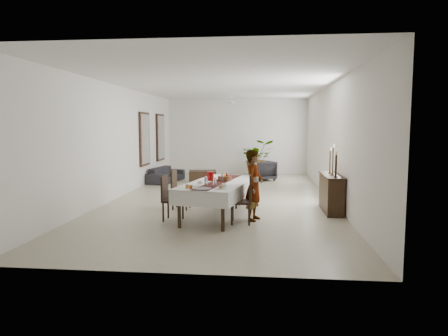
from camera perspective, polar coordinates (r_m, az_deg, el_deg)
floor at (r=11.52m, az=-0.14°, el=-4.23°), size 6.00×12.00×0.00m
ceiling at (r=11.40m, az=-0.14°, el=11.81°), size 6.00×12.00×0.02m
wall_back at (r=17.33m, az=1.90°, el=4.52°), size 6.00×0.02×3.20m
wall_front at (r=5.43m, az=-6.65°, el=1.23°), size 6.00×0.02×3.20m
wall_left at (r=12.03m, az=-14.53°, el=3.68°), size 0.02×12.00×3.20m
wall_right at (r=11.44m, az=15.01°, el=3.56°), size 0.02×12.00×3.20m
dining_table_top at (r=8.99m, az=-0.72°, el=-2.25°), size 1.51×2.66×0.05m
table_leg_fl at (r=8.12m, az=-6.41°, el=-5.99°), size 0.09×0.09×0.73m
table_leg_fr at (r=7.80m, az=-0.17°, el=-6.44°), size 0.09×0.09×0.73m
table_leg_bl at (r=10.31m, az=-1.14°, el=-3.39°), size 0.09×0.09×0.73m
table_leg_br at (r=10.06m, az=3.85°, el=-3.63°), size 0.09×0.09×0.73m
tablecloth_top at (r=8.98m, az=-0.73°, el=-2.05°), size 1.74×2.88×0.01m
tablecloth_drape_left at (r=9.21m, az=-4.35°, el=-2.82°), size 0.54×2.65×0.31m
tablecloth_drape_right at (r=8.84m, az=3.06°, el=-3.18°), size 0.54×2.65×0.31m
tablecloth_drape_near at (r=7.76m, az=-3.76°, el=-4.48°), size 1.21×0.25×0.31m
tablecloth_drape_far at (r=10.28m, az=1.56°, el=-1.88°), size 1.21×0.25×0.31m
table_runner at (r=8.98m, az=-0.73°, el=-2.00°), size 0.87×2.63×0.00m
red_pitcher at (r=9.20m, az=-1.98°, el=-1.17°), size 0.18×0.18×0.21m
pitcher_handle at (r=9.23m, az=-2.50°, el=-1.15°), size 0.13×0.05×0.13m
wine_glass_near at (r=8.29m, az=-1.33°, el=-2.06°), size 0.07×0.07×0.18m
wine_glass_mid at (r=8.46m, az=-2.59°, el=-1.90°), size 0.07×0.07×0.18m
wine_glass_far at (r=9.00m, az=-0.31°, el=-1.42°), size 0.07×0.07×0.18m
teacup_right at (r=8.29m, az=0.02°, el=-2.46°), size 0.09×0.09×0.06m
saucer_right at (r=8.30m, az=0.02°, el=-2.63°), size 0.16×0.16×0.01m
teacup_left at (r=8.74m, az=-3.42°, el=-2.04°), size 0.09×0.09×0.06m
saucer_left at (r=8.74m, az=-3.42°, el=-2.20°), size 0.16×0.16×0.01m
plate_near_right at (r=7.99m, az=-0.42°, el=-2.96°), size 0.25×0.25×0.02m
bread_near_right at (r=7.99m, az=-0.42°, el=-2.75°), size 0.09×0.09×0.09m
plate_near_left at (r=8.35m, az=-4.42°, el=-2.58°), size 0.25×0.25×0.02m
plate_far_left at (r=9.63m, az=-1.58°, el=-1.43°), size 0.25×0.25×0.02m
serving_tray at (r=7.95m, az=-3.14°, el=-2.99°), size 0.38×0.38×0.02m
jam_jar_a at (r=8.00m, az=-4.76°, el=-2.74°), size 0.07×0.07×0.08m
jam_jar_b at (r=8.10m, az=-5.28°, el=-2.64°), size 0.07×0.07×0.08m
fruit_basket at (r=9.21m, az=0.08°, el=-1.49°), size 0.31×0.31×0.10m
fruit_red at (r=9.21m, az=0.30°, el=-0.99°), size 0.09×0.09×0.09m
fruit_green at (r=9.24m, az=-0.11°, el=-0.97°), size 0.08×0.08×0.08m
fruit_yellow at (r=9.15m, az=-0.02°, el=-1.04°), size 0.09×0.09×0.09m
chair_right_near_seat at (r=8.43m, az=2.42°, el=-4.87°), size 0.45×0.45×0.05m
chair_right_near_leg_fl at (r=8.30m, az=3.61°, el=-6.76°), size 0.04×0.04×0.43m
chair_right_near_leg_fr at (r=8.65m, az=3.65°, el=-6.23°), size 0.04×0.04×0.43m
chair_right_near_leg_bl at (r=8.31m, az=1.12°, el=-6.72°), size 0.04×0.04×0.43m
chair_right_near_leg_br at (r=8.66m, az=1.26°, el=-6.20°), size 0.04×0.04×0.43m
chair_right_near_back at (r=8.37m, az=3.79°, el=-2.87°), size 0.05×0.44×0.56m
chair_right_far_seat at (r=10.07m, az=3.12°, el=-2.79°), size 0.55×0.55×0.06m
chair_right_far_leg_fl at (r=9.88m, az=4.03°, el=-4.55°), size 0.06×0.06×0.48m
chair_right_far_leg_fr at (r=10.27m, az=4.42°, el=-4.15°), size 0.06×0.06×0.48m
chair_right_far_leg_bl at (r=9.96m, az=1.75°, el=-4.45°), size 0.06×0.06×0.48m
chair_right_far_leg_br at (r=10.34m, az=2.23°, el=-4.06°), size 0.06×0.06×0.48m
chair_right_far_back at (r=9.98m, az=4.38°, el=-0.94°), size 0.12×0.49×0.62m
chair_left_near_seat at (r=8.76m, az=-7.29°, el=-4.66°), size 0.45×0.45×0.05m
chair_left_near_leg_fl at (r=9.02m, az=-7.98°, el=-5.85°), size 0.04×0.04×0.41m
chair_left_near_leg_fr at (r=8.70m, az=-8.68°, el=-6.29°), size 0.04×0.04×0.41m
chair_left_near_leg_bl at (r=8.92m, az=-5.90°, el=-5.96°), size 0.04×0.04×0.41m
chair_left_near_leg_br at (r=8.60m, az=-6.54°, el=-6.41°), size 0.04×0.04×0.41m
chair_left_near_back at (r=8.77m, az=-8.49°, el=-2.80°), size 0.07×0.42×0.53m
chair_left_far_seat at (r=9.96m, az=-6.12°, el=-3.36°), size 0.44×0.44×0.05m
chair_left_far_leg_fl at (r=10.20m, az=-6.77°, el=-4.45°), size 0.04×0.04×0.41m
chair_left_far_leg_fr at (r=9.88m, az=-7.33°, el=-4.79°), size 0.04×0.04×0.41m
chair_left_far_leg_bl at (r=10.11m, az=-4.92°, el=-4.52°), size 0.04×0.04×0.41m
chair_left_far_leg_br at (r=9.79m, az=-5.42°, el=-4.88°), size 0.04×0.04×0.41m
chair_left_far_back at (r=9.97m, az=-7.18°, el=-1.72°), size 0.07×0.42×0.53m
woman at (r=8.67m, az=4.32°, el=-2.50°), size 0.51×0.64×1.54m
sideboard_body at (r=9.93m, az=15.07°, el=-3.56°), size 0.39×1.44×0.87m
sideboard_top at (r=9.87m, az=15.14°, el=-0.99°), size 0.42×1.50×0.03m
candlestick_near_base at (r=9.35m, az=15.67°, el=-1.21°), size 0.10×0.10×0.03m
candlestick_near_shaft at (r=9.32m, az=15.71°, el=0.35°), size 0.05×0.05×0.48m
candlestick_near_candle at (r=9.30m, az=15.76°, el=2.06°), size 0.03×0.03×0.08m
candlestick_mid_base at (r=9.73m, az=15.28°, el=-0.93°), size 0.10×0.10×0.03m
candlestick_mid_shaft at (r=9.69m, az=15.33°, el=0.99°), size 0.05×0.05×0.63m
candlestick_mid_candle at (r=9.67m, az=15.39°, el=3.07°), size 0.03×0.03×0.08m
candlestick_far_base at (r=10.10m, az=14.92°, el=-0.67°), size 0.10×0.10×0.03m
candlestick_far_shaft at (r=10.08m, az=14.96°, el=0.91°), size 0.05×0.05×0.53m
candlestick_far_candle at (r=10.05m, az=15.01°, el=2.63°), size 0.03×0.03×0.08m
sofa at (r=14.86m, az=-8.27°, el=-0.92°), size 1.08×1.97×0.54m
armchair at (r=15.16m, az=5.59°, el=-0.37°), size 1.08×1.09×0.74m
coffee_table at (r=14.58m, az=-3.07°, el=-1.22°), size 1.07×0.80×0.43m
potted_plant at (r=16.50m, az=4.87°, el=1.46°), size 1.52×1.37×1.49m
mirror_frame_near at (r=14.10m, az=-11.28°, el=4.07°), size 0.06×1.05×1.85m
mirror_glass_near at (r=14.09m, az=-11.15°, el=4.07°), size 0.01×0.90×1.70m
mirror_frame_far at (r=16.12m, az=-9.10°, el=4.34°), size 0.06×1.05×1.85m
mirror_glass_far at (r=16.11m, az=-8.98°, el=4.34°), size 0.01×0.90×1.70m
fan_rod at (r=14.37m, az=1.10°, el=10.20°), size 0.04×0.04×0.20m
fan_hub at (r=14.35m, az=1.10°, el=9.41°), size 0.16×0.16×0.08m
fan_blade_n at (r=14.70m, az=1.21°, el=9.32°), size 0.10×0.55×0.01m
fan_blade_s at (r=14.01m, az=0.98°, el=9.49°), size 0.10×0.55×0.01m
fan_blade_e at (r=14.33m, az=2.52°, el=9.41°), size 0.55×0.10×0.01m
fan_blade_w at (r=14.39m, az=-0.31°, el=9.40°), size 0.55×0.10×0.01m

